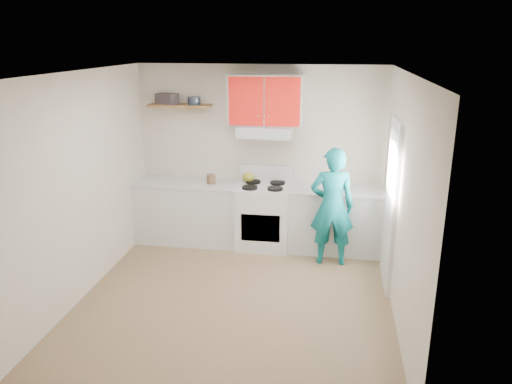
% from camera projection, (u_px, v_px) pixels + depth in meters
% --- Properties ---
extents(floor, '(3.80, 3.80, 0.00)m').
position_uv_depth(floor, '(236.00, 297.00, 5.83)').
color(floor, brown).
rests_on(floor, ground).
extents(ceiling, '(3.60, 3.80, 0.04)m').
position_uv_depth(ceiling, '(233.00, 73.00, 5.05)').
color(ceiling, white).
rests_on(ceiling, floor).
extents(back_wall, '(3.60, 0.04, 2.60)m').
position_uv_depth(back_wall, '(260.00, 155.00, 7.23)').
color(back_wall, beige).
rests_on(back_wall, floor).
extents(front_wall, '(3.60, 0.04, 2.60)m').
position_uv_depth(front_wall, '(184.00, 268.00, 3.65)').
color(front_wall, beige).
rests_on(front_wall, floor).
extents(left_wall, '(0.04, 3.80, 2.60)m').
position_uv_depth(left_wall, '(83.00, 186.00, 5.71)').
color(left_wall, beige).
rests_on(left_wall, floor).
extents(right_wall, '(0.04, 3.80, 2.60)m').
position_uv_depth(right_wall, '(402.00, 201.00, 5.17)').
color(right_wall, beige).
rests_on(right_wall, floor).
extents(door, '(0.05, 0.85, 2.05)m').
position_uv_depth(door, '(391.00, 205.00, 5.92)').
color(door, white).
rests_on(door, floor).
extents(door_glass, '(0.01, 0.55, 0.95)m').
position_uv_depth(door_glass, '(392.00, 170.00, 5.79)').
color(door_glass, white).
rests_on(door_glass, door).
extents(counter_left, '(1.52, 0.60, 0.90)m').
position_uv_depth(counter_left, '(189.00, 212.00, 7.36)').
color(counter_left, silver).
rests_on(counter_left, floor).
extents(counter_right, '(1.32, 0.60, 0.90)m').
position_uv_depth(counter_right, '(336.00, 220.00, 7.03)').
color(counter_right, silver).
rests_on(counter_right, floor).
extents(stove, '(0.76, 0.65, 0.92)m').
position_uv_depth(stove, '(264.00, 216.00, 7.16)').
color(stove, white).
rests_on(stove, floor).
extents(range_hood, '(0.76, 0.44, 0.15)m').
position_uv_depth(range_hood, '(265.00, 131.00, 6.89)').
color(range_hood, silver).
rests_on(range_hood, back_wall).
extents(upper_cabinets, '(1.02, 0.33, 0.70)m').
position_uv_depth(upper_cabinets, '(266.00, 100.00, 6.82)').
color(upper_cabinets, red).
rests_on(upper_cabinets, back_wall).
extents(shelf, '(0.90, 0.30, 0.04)m').
position_uv_depth(shelf, '(180.00, 105.00, 7.05)').
color(shelf, brown).
rests_on(shelf, back_wall).
extents(books, '(0.33, 0.28, 0.15)m').
position_uv_depth(books, '(167.00, 99.00, 7.07)').
color(books, '#3A3338').
rests_on(books, shelf).
extents(tin, '(0.20, 0.20, 0.11)m').
position_uv_depth(tin, '(194.00, 101.00, 6.98)').
color(tin, '#333D4C').
rests_on(tin, shelf).
extents(kettle, '(0.18, 0.18, 0.15)m').
position_uv_depth(kettle, '(248.00, 177.00, 7.20)').
color(kettle, olive).
rests_on(kettle, stove).
extents(crock, '(0.16, 0.16, 0.16)m').
position_uv_depth(crock, '(211.00, 180.00, 7.14)').
color(crock, '#4F3522').
rests_on(crock, counter_left).
extents(cutting_board, '(0.33, 0.28, 0.02)m').
position_uv_depth(cutting_board, '(316.00, 189.00, 6.91)').
color(cutting_board, olive).
rests_on(cutting_board, counter_right).
extents(silicone_mat, '(0.31, 0.27, 0.01)m').
position_uv_depth(silicone_mat, '(371.00, 192.00, 6.79)').
color(silicone_mat, red).
rests_on(silicone_mat, counter_right).
extents(person, '(0.61, 0.43, 1.61)m').
position_uv_depth(person, '(332.00, 207.00, 6.51)').
color(person, '#0D797D').
rests_on(person, floor).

